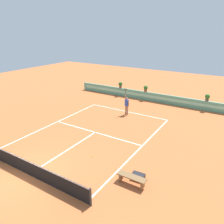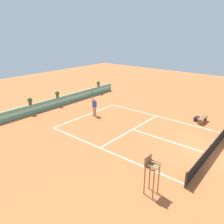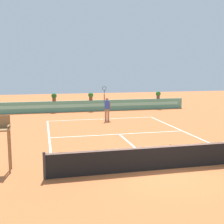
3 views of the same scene
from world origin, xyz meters
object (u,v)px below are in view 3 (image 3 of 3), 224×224
Objects in this scene: umpire_chair at (2,137)px; tennis_ball_near_baseline at (170,144)px; tennis_player at (107,107)px; potted_plant_far_right at (158,94)px; potted_plant_centre at (91,96)px; potted_plant_left at (54,97)px.

tennis_ball_near_baseline is at bearing 15.44° from umpire_chair.
tennis_player reaches higher than potted_plant_far_right.
potted_plant_far_right is (12.46, 15.13, 0.07)m from umpire_chair.
potted_plant_far_right is (6.25, 5.25, 0.36)m from tennis_player.
tennis_player is 3.57× the size of potted_plant_far_right.
umpire_chair is 2.96× the size of potted_plant_centre.
umpire_chair is 19.60m from potted_plant_far_right.
potted_plant_far_right is at bearing 40.04° from tennis_player.
tennis_player reaches higher than tennis_ball_near_baseline.
tennis_player is at bearing 57.82° from umpire_chair.
tennis_player reaches higher than potted_plant_centre.
potted_plant_left is at bearing 112.55° from tennis_ball_near_baseline.
potted_plant_centre is 1.00× the size of potted_plant_far_right.
tennis_ball_near_baseline is 13.18m from potted_plant_centre.
potted_plant_left is (-3.32, 0.00, 0.00)m from potted_plant_centre.
potted_plant_centre is 1.00× the size of potted_plant_left.
umpire_chair reaches higher than potted_plant_left.
umpire_chair is 0.83× the size of tennis_player.
umpire_chair is 8.29m from tennis_ball_near_baseline.
tennis_ball_near_baseline is 13.80m from potted_plant_far_right.
tennis_ball_near_baseline is at bearing -67.45° from potted_plant_left.
tennis_ball_near_baseline is 0.09× the size of potted_plant_centre.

